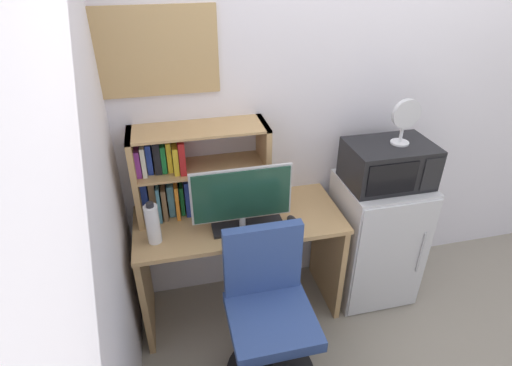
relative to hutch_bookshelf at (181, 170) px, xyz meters
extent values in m
cube|color=silver|center=(1.63, 0.14, 0.25)|extent=(6.40, 0.04, 2.60)
cube|color=tan|center=(0.31, -0.16, -0.30)|extent=(1.26, 0.56, 0.03)
cube|color=tan|center=(-0.30, -0.16, -0.68)|extent=(0.04, 0.50, 0.74)
cube|color=tan|center=(0.93, -0.16, -0.68)|extent=(0.04, 0.50, 0.74)
cube|color=tan|center=(-0.26, -0.01, -0.01)|extent=(0.03, 0.27, 0.55)
cube|color=tan|center=(0.50, -0.01, -0.01)|extent=(0.03, 0.27, 0.55)
cube|color=tan|center=(0.12, -0.01, 0.26)|extent=(0.79, 0.27, 0.01)
cube|color=tan|center=(0.12, -0.01, 0.01)|extent=(0.73, 0.27, 0.01)
cube|color=navy|center=(-0.23, 0.02, -0.15)|extent=(0.04, 0.15, 0.27)
cube|color=brown|center=(-0.18, 0.02, -0.17)|extent=(0.04, 0.16, 0.24)
cube|color=teal|center=(-0.15, 0.00, -0.17)|extent=(0.02, 0.22, 0.23)
cube|color=brown|center=(-0.12, 0.01, -0.18)|extent=(0.03, 0.21, 0.21)
cube|color=teal|center=(-0.08, 0.02, -0.18)|extent=(0.04, 0.16, 0.21)
cube|color=orange|center=(-0.04, 0.00, -0.17)|extent=(0.02, 0.22, 0.23)
cube|color=#197233|center=(-0.01, 0.02, -0.19)|extent=(0.02, 0.16, 0.19)
cube|color=navy|center=(0.02, 0.01, -0.17)|extent=(0.03, 0.19, 0.24)
cube|color=purple|center=(-0.23, 0.01, 0.10)|extent=(0.03, 0.19, 0.16)
cube|color=silver|center=(-0.20, 0.01, 0.11)|extent=(0.02, 0.20, 0.18)
cube|color=navy|center=(-0.17, 0.02, 0.11)|extent=(0.03, 0.16, 0.18)
cube|color=black|center=(-0.13, 0.02, 0.11)|extent=(0.04, 0.17, 0.19)
cube|color=#197233|center=(-0.09, 0.02, 0.10)|extent=(0.03, 0.17, 0.17)
cube|color=gold|center=(-0.06, 0.02, 0.11)|extent=(0.03, 0.16, 0.18)
cube|color=gold|center=(-0.03, 0.00, 0.10)|extent=(0.03, 0.22, 0.17)
cube|color=#B21E1E|center=(0.01, 0.00, 0.12)|extent=(0.04, 0.23, 0.20)
cylinder|color=#B7B7BC|center=(0.31, -0.27, -0.28)|extent=(0.17, 0.17, 0.02)
cylinder|color=#B7B7BC|center=(0.31, -0.27, -0.23)|extent=(0.04, 0.04, 0.07)
cube|color=#B7B7BC|center=(0.31, -0.27, -0.05)|extent=(0.57, 0.01, 0.33)
cube|color=#193D2D|center=(0.31, -0.27, -0.05)|extent=(0.55, 0.02, 0.30)
cube|color=black|center=(0.35, -0.27, -0.28)|extent=(0.42, 0.13, 0.02)
ellipsoid|color=black|center=(0.61, -0.28, -0.27)|extent=(0.06, 0.11, 0.04)
cylinder|color=silver|center=(-0.19, -0.27, -0.17)|extent=(0.08, 0.08, 0.23)
cylinder|color=black|center=(-0.19, -0.27, -0.04)|extent=(0.04, 0.04, 0.02)
cube|color=silver|center=(1.26, -0.17, -0.60)|extent=(0.54, 0.47, 0.90)
cube|color=silver|center=(1.26, -0.42, -0.60)|extent=(0.51, 0.01, 0.87)
cylinder|color=#B2B2B7|center=(1.44, -0.43, -0.56)|extent=(0.01, 0.01, 0.32)
cube|color=black|center=(1.26, -0.17, -0.02)|extent=(0.52, 0.35, 0.26)
cube|color=black|center=(1.18, -0.35, -0.02)|extent=(0.31, 0.01, 0.20)
cube|color=black|center=(1.44, -0.35, -0.02)|extent=(0.12, 0.01, 0.21)
cylinder|color=silver|center=(1.31, -0.17, 0.12)|extent=(0.11, 0.11, 0.01)
cylinder|color=silver|center=(1.31, -0.17, 0.17)|extent=(0.02, 0.02, 0.09)
cylinder|color=silver|center=(1.31, -0.18, 0.31)|extent=(0.17, 0.03, 0.17)
cylinder|color=black|center=(0.37, -0.72, -0.81)|extent=(0.04, 0.04, 0.44)
cube|color=#334C8C|center=(0.37, -0.72, -0.58)|extent=(0.45, 0.45, 0.07)
cube|color=#334C8C|center=(0.37, -0.51, -0.32)|extent=(0.43, 0.06, 0.43)
cube|color=tan|center=(-0.06, 0.11, 0.66)|extent=(0.66, 0.02, 0.47)
camera|label=1|loc=(-0.05, -2.16, 1.16)|focal=28.62mm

